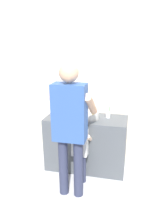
# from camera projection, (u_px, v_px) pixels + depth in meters

# --- Properties ---
(ground_plane) EXTENTS (14.00, 14.00, 0.00)m
(ground_plane) POSITION_uv_depth(u_px,v_px,m) (82.00, 177.00, 3.32)
(ground_plane) COLOR silver
(back_wall) EXTENTS (4.40, 0.08, 2.70)m
(back_wall) POSITION_uv_depth(u_px,v_px,m) (91.00, 81.00, 3.47)
(back_wall) COLOR beige
(back_wall) RESTS_ON ground
(vanity_cabinet) EXTENTS (1.24, 0.54, 0.85)m
(vanity_cabinet) POSITION_uv_depth(u_px,v_px,m) (86.00, 143.00, 3.46)
(vanity_cabinet) COLOR #4C5156
(vanity_cabinet) RESTS_ON ground
(sink_basin) EXTENTS (0.39, 0.39, 0.11)m
(sink_basin) POSITION_uv_depth(u_px,v_px,m) (86.00, 115.00, 3.30)
(sink_basin) COLOR silver
(sink_basin) RESTS_ON vanity_cabinet
(faucet) EXTENTS (0.18, 0.14, 0.18)m
(faucet) POSITION_uv_depth(u_px,v_px,m) (89.00, 109.00, 3.51)
(faucet) COLOR #B7BABF
(faucet) RESTS_ON vanity_cabinet
(toothbrush_cup) EXTENTS (0.07, 0.07, 0.21)m
(toothbrush_cup) POSITION_uv_depth(u_px,v_px,m) (108.00, 114.00, 3.32)
(toothbrush_cup) COLOR silver
(toothbrush_cup) RESTS_ON vanity_cabinet
(soap_bottle) EXTENTS (0.06, 0.06, 0.16)m
(soap_bottle) POSITION_uv_depth(u_px,v_px,m) (64.00, 111.00, 3.45)
(soap_bottle) COLOR #66B2D1
(soap_bottle) RESTS_ON vanity_cabinet
(child_toddler) EXTENTS (0.29, 0.29, 0.94)m
(child_toddler) POSITION_uv_depth(u_px,v_px,m) (80.00, 146.00, 3.05)
(child_toddler) COLOR #2D334C
(child_toddler) RESTS_ON ground
(adult_parent) EXTENTS (0.54, 0.57, 1.73)m
(adult_parent) POSITION_uv_depth(u_px,v_px,m) (70.00, 121.00, 2.65)
(adult_parent) COLOR #2D334C
(adult_parent) RESTS_ON ground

